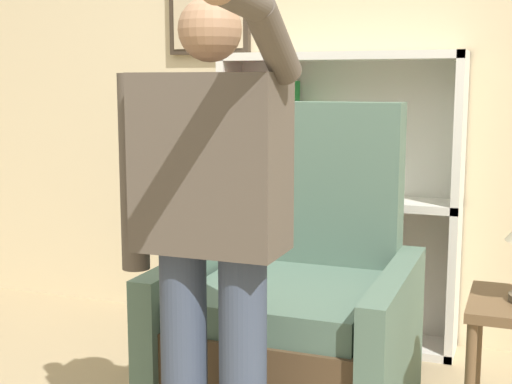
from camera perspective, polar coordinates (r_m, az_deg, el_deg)
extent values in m
cube|color=beige|center=(3.86, 5.99, 9.31)|extent=(8.00, 0.06, 2.80)
cube|color=#33281E|center=(4.07, -3.76, 14.47)|extent=(0.48, 0.04, 0.50)
cube|color=tan|center=(4.05, -3.89, 14.50)|extent=(0.42, 0.01, 0.44)
cube|color=silver|center=(3.91, -2.06, -0.15)|extent=(0.04, 0.28, 1.51)
cube|color=silver|center=(3.62, 15.78, -1.20)|extent=(0.04, 0.28, 1.51)
cube|color=silver|center=(3.84, 7.01, -0.36)|extent=(1.24, 0.01, 1.51)
cube|color=silver|center=(3.90, 6.32, -11.36)|extent=(1.24, 0.28, 0.04)
cube|color=silver|center=(3.72, 6.52, -0.66)|extent=(1.24, 0.28, 0.04)
cube|color=silver|center=(3.67, 6.72, 10.73)|extent=(1.24, 0.28, 0.04)
cube|color=#337070|center=(3.98, -1.38, -6.50)|extent=(0.04, 0.17, 0.54)
cube|color=gold|center=(3.97, -0.78, -6.92)|extent=(0.03, 0.22, 0.49)
cube|color=orange|center=(3.95, -0.06, -7.02)|extent=(0.05, 0.21, 0.49)
cube|color=white|center=(3.94, 0.67, -7.32)|extent=(0.05, 0.19, 0.46)
cube|color=purple|center=(3.92, 1.40, -7.33)|extent=(0.04, 0.24, 0.47)
cube|color=purple|center=(3.90, 1.94, -7.10)|extent=(0.03, 0.22, 0.51)
cube|color=black|center=(3.90, 2.49, -7.47)|extent=(0.04, 0.17, 0.46)
cube|color=#BC4C56|center=(3.86, 3.08, -6.02)|extent=(0.03, 0.21, 0.67)
cube|color=purple|center=(3.85, -1.33, 3.62)|extent=(0.05, 0.22, 0.48)
cube|color=orange|center=(3.83, -0.68, 3.80)|extent=(0.03, 0.19, 0.51)
cube|color=red|center=(3.82, -0.10, 4.45)|extent=(0.05, 0.20, 0.60)
cube|color=#337070|center=(3.80, 0.59, 3.52)|extent=(0.04, 0.22, 0.47)
cube|color=purple|center=(3.79, 1.22, 3.41)|extent=(0.03, 0.23, 0.46)
cube|color=#9E7A47|center=(3.77, 1.86, 4.35)|extent=(0.05, 0.22, 0.59)
cube|color=#238438|center=(3.75, 2.70, 4.34)|extent=(0.04, 0.21, 0.59)
cube|color=#4C3823|center=(2.98, 2.69, -13.63)|extent=(0.74, 0.85, 0.45)
cube|color=#4C6656|center=(2.85, 2.48, -8.60)|extent=(0.70, 0.73, 0.12)
cube|color=#4C6656|center=(3.18, 4.93, -2.29)|extent=(0.74, 0.16, 1.05)
cube|color=#4C6656|center=(3.09, -4.81, -10.83)|extent=(0.10, 0.93, 0.65)
cube|color=#4C6656|center=(2.85, 10.91, -12.69)|extent=(0.10, 0.93, 0.65)
cylinder|color=#384256|center=(2.39, -5.72, -14.36)|extent=(0.15, 0.15, 0.85)
cylinder|color=#384256|center=(2.31, -1.05, -15.13)|extent=(0.15, 0.15, 0.85)
cube|color=#51473D|center=(2.17, -3.60, 2.33)|extent=(0.45, 0.24, 0.54)
sphere|color=#997051|center=(2.16, -3.70, 12.85)|extent=(0.19, 0.19, 0.19)
cylinder|color=#51473D|center=(2.30, -9.75, 1.52)|extent=(0.09, 0.09, 0.63)
cylinder|color=#51473D|center=(1.96, 1.41, 11.94)|extent=(0.09, 0.28, 0.23)
cylinder|color=brown|center=(2.99, 17.22, -12.79)|extent=(0.04, 0.04, 0.56)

